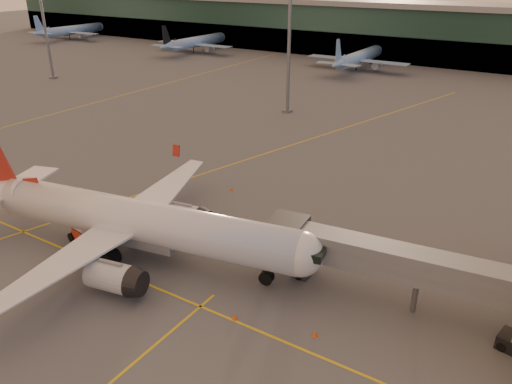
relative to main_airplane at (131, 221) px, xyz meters
The scene contains 13 objects.
ground 11.09m from the main_airplane, 52.65° to the right, with size 600.00×600.00×0.00m, color #4C4F54.
taxi_markings 36.52m from the main_airplane, 91.67° to the left, with size 100.12×173.00×0.01m.
terminal 133.82m from the main_airplane, 87.32° to the left, with size 400.00×20.00×17.60m.
mast_west_far 100.11m from the main_airplane, 147.28° to the left, with size 2.40×2.40×25.60m.
mast_west_near 60.38m from the main_airplane, 103.37° to the left, with size 2.40×2.40×25.60m.
distant_aircraft_row 119.69m from the main_airplane, 113.39° to the left, with size 225.00×34.00×13.00m.
main_airplane is the anchor object (origin of this frame).
jet_bridge 29.72m from the main_airplane, 12.85° to the left, with size 29.15×6.40×6.08m.
catering_truck 6.12m from the main_airplane, behind, with size 6.88×3.78×5.08m.
cone_nose 22.02m from the main_airplane, ahead, with size 0.45×0.45×0.57m.
cone_tail 20.49m from the main_airplane, behind, with size 0.44×0.44×0.56m.
cone_wing_left 19.35m from the main_airplane, 92.38° to the left, with size 0.40×0.40×0.51m.
cone_fwd 15.63m from the main_airplane, 11.52° to the right, with size 0.46×0.46×0.58m.
Camera 1 is at (28.62, -23.05, 27.80)m, focal length 35.00 mm.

